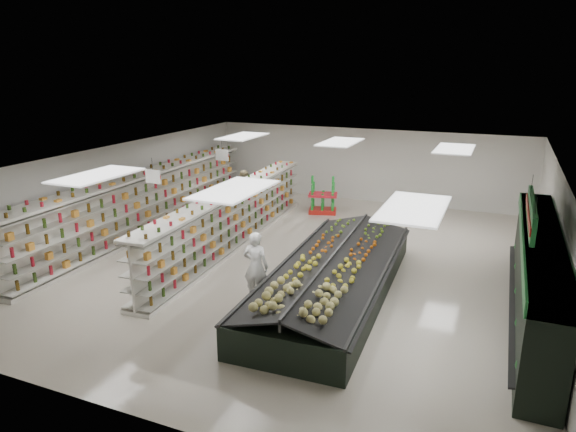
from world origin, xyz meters
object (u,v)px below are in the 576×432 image
at_px(gondola_left, 146,205).
at_px(shopper_main, 256,266).
at_px(produce_island, 334,276).
at_px(shopper_background, 245,191).
at_px(soda_endcap, 323,196).
at_px(gondola_center, 233,220).

relative_size(gondola_left, shopper_main, 6.79).
bearing_deg(gondola_left, produce_island, -18.53).
height_order(produce_island, shopper_main, shopper_main).
xyz_separation_m(produce_island, shopper_background, (-5.87, 6.27, 0.33)).
height_order(shopper_main, shopper_background, shopper_main).
height_order(soda_endcap, shopper_background, shopper_background).
relative_size(soda_endcap, shopper_background, 0.84).
bearing_deg(gondola_left, gondola_center, -2.25).
bearing_deg(shopper_main, soda_endcap, -85.94).
bearing_deg(soda_endcap, gondola_left, -137.09).
xyz_separation_m(gondola_center, shopper_main, (2.59, -3.51, 0.05)).
distance_m(gondola_left, shopper_main, 7.16).
relative_size(gondola_left, produce_island, 1.58).
bearing_deg(shopper_background, gondola_center, -160.64).
height_order(gondola_left, gondola_center, gondola_left).
bearing_deg(shopper_main, gondola_center, -56.89).
distance_m(shopper_main, shopper_background, 8.43).
bearing_deg(shopper_main, produce_island, -151.35).
distance_m(produce_island, shopper_background, 8.59).
relative_size(gondola_left, soda_endcap, 8.64).
relative_size(gondola_center, shopper_main, 5.95).
bearing_deg(gondola_left, shopper_main, -31.12).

